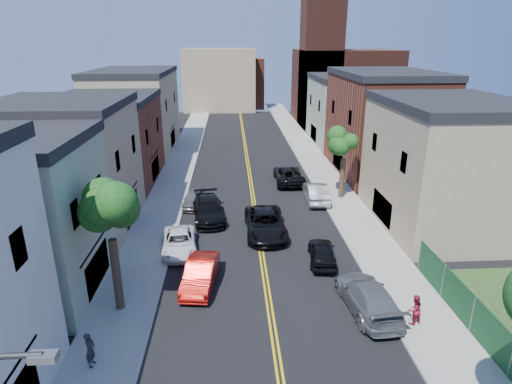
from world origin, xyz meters
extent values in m
cube|color=gray|center=(-7.90, 40.00, 0.07)|extent=(3.20, 100.00, 0.15)
cube|color=gray|center=(7.90, 40.00, 0.07)|extent=(3.20, 100.00, 0.15)
cube|color=gray|center=(-6.15, 40.00, 0.07)|extent=(0.30, 100.00, 0.15)
cube|color=gray|center=(6.15, 40.00, 0.07)|extent=(0.30, 100.00, 0.15)
cube|color=gray|center=(-14.00, 16.00, 4.25)|extent=(9.00, 8.00, 8.50)
cube|color=#998466|center=(-14.00, 25.00, 4.50)|extent=(9.00, 10.00, 9.00)
cube|color=brown|center=(-14.00, 36.00, 4.00)|extent=(9.00, 12.00, 8.00)
cube|color=#998466|center=(-14.00, 50.00, 4.75)|extent=(9.00, 16.00, 9.50)
cube|color=#998466|center=(14.00, 24.00, 4.50)|extent=(9.00, 12.00, 9.00)
cube|color=brown|center=(14.00, 38.00, 5.00)|extent=(9.00, 14.00, 10.00)
cube|color=gray|center=(14.00, 52.00, 4.25)|extent=(9.00, 12.00, 8.50)
cube|color=#4C2319|center=(17.50, 68.00, 6.00)|extent=(16.00, 14.00, 12.00)
cube|color=#4C2319|center=(12.50, 64.00, 11.00)|extent=(6.00, 6.00, 22.00)
cube|color=#998466|center=(-4.00, 82.00, 6.00)|extent=(14.00, 8.00, 12.00)
cube|color=brown|center=(0.00, 86.00, 5.00)|extent=(10.00, 8.00, 10.00)
cube|color=#143F1E|center=(9.50, 9.50, 1.10)|extent=(0.04, 15.00, 1.90)
cylinder|color=#36291B|center=(-7.90, 14.00, 2.13)|extent=(0.44, 0.44, 3.96)
sphere|color=#103C11|center=(-7.90, 14.00, 6.45)|extent=(5.20, 5.20, 5.20)
sphere|color=#103C11|center=(-7.38, 13.61, 7.49)|extent=(3.90, 3.90, 3.90)
sphere|color=#103C11|center=(-8.42, 14.52, 5.93)|extent=(3.64, 3.64, 3.64)
cylinder|color=#36291B|center=(7.90, 30.00, 1.91)|extent=(0.44, 0.44, 3.52)
sphere|color=#103C11|center=(7.90, 30.00, 5.65)|extent=(4.40, 4.40, 4.40)
sphere|color=#103C11|center=(8.34, 29.67, 6.53)|extent=(3.30, 3.30, 3.30)
sphere|color=#103C11|center=(7.46, 30.44, 5.21)|extent=(3.08, 3.08, 3.08)
cube|color=slate|center=(-5.40, 1.00, 8.00)|extent=(0.50, 0.25, 0.15)
imported|color=#B2110B|center=(-3.80, 16.12, 0.77)|extent=(2.18, 4.81, 1.53)
imported|color=white|center=(-5.50, 20.53, 0.66)|extent=(2.69, 4.99, 1.33)
imported|color=#585A60|center=(-5.17, 28.86, 0.69)|extent=(1.99, 4.17, 1.38)
imported|color=black|center=(-3.80, 25.91, 0.83)|extent=(3.01, 5.95, 1.65)
imported|color=slate|center=(5.13, 13.22, 0.80)|extent=(2.70, 5.66, 1.59)
imported|color=black|center=(3.80, 18.47, 0.70)|extent=(2.10, 4.25, 1.39)
imported|color=#A8A9B0|center=(5.50, 29.39, 0.82)|extent=(1.89, 5.04, 1.65)
imported|color=black|center=(3.80, 34.74, 0.82)|extent=(2.79, 5.93, 1.64)
imported|color=black|center=(0.50, 22.86, 0.85)|extent=(2.90, 6.15, 1.70)
imported|color=#222128|center=(-8.09, 9.75, 0.96)|extent=(0.43, 0.62, 1.62)
imported|color=maroon|center=(7.00, 11.77, 0.94)|extent=(0.91, 0.80, 1.59)
camera|label=1|loc=(-1.88, -5.55, 13.48)|focal=29.88mm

